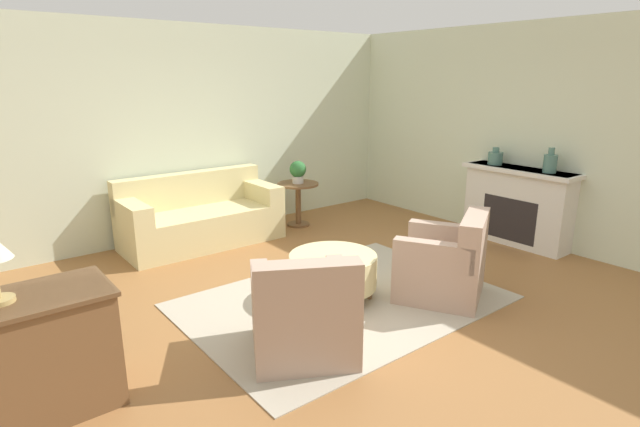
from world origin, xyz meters
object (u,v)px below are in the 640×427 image
(armchair_right, at_px, (446,265))
(dresser, at_px, (11,361))
(ottoman_table, at_px, (333,270))
(side_table, at_px, (298,196))
(vase_mantel_near, at_px, (495,158))
(vase_mantel_far, at_px, (550,163))
(potted_plant_on_side_table, at_px, (298,171))
(couch, at_px, (201,218))
(armchair_left, at_px, (304,316))

(armchair_right, distance_m, dresser, 3.67)
(ottoman_table, distance_m, side_table, 2.54)
(ottoman_table, xyz_separation_m, side_table, (1.19, 2.23, 0.15))
(armchair_right, bearing_deg, vase_mantel_near, 22.77)
(vase_mantel_far, relative_size, potted_plant_on_side_table, 0.94)
(couch, distance_m, armchair_right, 3.27)
(armchair_right, height_order, dresser, armchair_right)
(vase_mantel_near, xyz_separation_m, potted_plant_on_side_table, (-1.75, 2.04, -0.27))
(side_table, relative_size, vase_mantel_near, 2.80)
(armchair_right, relative_size, potted_plant_on_side_table, 3.29)
(couch, xyz_separation_m, armchair_right, (1.17, -3.05, 0.00))
(dresser, relative_size, potted_plant_on_side_table, 3.82)
(couch, bearing_deg, ottoman_table, -83.29)
(vase_mantel_far, distance_m, potted_plant_on_side_table, 3.31)
(couch, xyz_separation_m, side_table, (1.47, -0.14, 0.11))
(armchair_left, xyz_separation_m, side_table, (2.05, 2.91, 0.10))
(vase_mantel_far, bearing_deg, armchair_right, -176.75)
(vase_mantel_far, bearing_deg, potted_plant_on_side_table, 122.11)
(armchair_left, height_order, ottoman_table, armchair_left)
(armchair_right, bearing_deg, ottoman_table, 142.86)
(dresser, distance_m, potted_plant_on_side_table, 4.64)
(potted_plant_on_side_table, bearing_deg, couch, 174.39)
(side_table, relative_size, potted_plant_on_side_table, 1.97)
(vase_mantel_near, distance_m, potted_plant_on_side_table, 2.71)
(potted_plant_on_side_table, bearing_deg, ottoman_table, -118.10)
(armchair_left, xyz_separation_m, armchair_right, (1.74, 0.00, 0.00))
(ottoman_table, height_order, vase_mantel_near, vase_mantel_near)
(couch, xyz_separation_m, armchair_left, (-0.57, -3.05, 0.00))
(armchair_right, relative_size, vase_mantel_near, 4.69)
(side_table, bearing_deg, dresser, -148.52)
(dresser, bearing_deg, potted_plant_on_side_table, 31.48)
(couch, distance_m, armchair_left, 3.10)
(armchair_left, relative_size, side_table, 1.68)
(armchair_left, xyz_separation_m, dresser, (-1.89, 0.49, 0.09))
(couch, bearing_deg, vase_mantel_far, -42.31)
(dresser, distance_m, vase_mantel_near, 5.74)
(armchair_left, bearing_deg, ottoman_table, 38.25)
(couch, xyz_separation_m, dresser, (-2.47, -2.56, 0.09))
(ottoman_table, xyz_separation_m, potted_plant_on_side_table, (1.19, 2.23, 0.53))
(dresser, height_order, vase_mantel_near, vase_mantel_near)
(armchair_left, distance_m, dresser, 1.96)
(dresser, relative_size, vase_mantel_far, 4.06)
(armchair_left, distance_m, potted_plant_on_side_table, 3.59)
(ottoman_table, distance_m, vase_mantel_near, 3.06)
(armchair_right, bearing_deg, armchair_left, -180.00)
(vase_mantel_near, bearing_deg, armchair_left, -167.19)
(armchair_left, height_order, armchair_right, same)
(armchair_left, relative_size, ottoman_table, 1.24)
(ottoman_table, relative_size, dresser, 0.70)
(side_table, bearing_deg, ottoman_table, -118.10)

